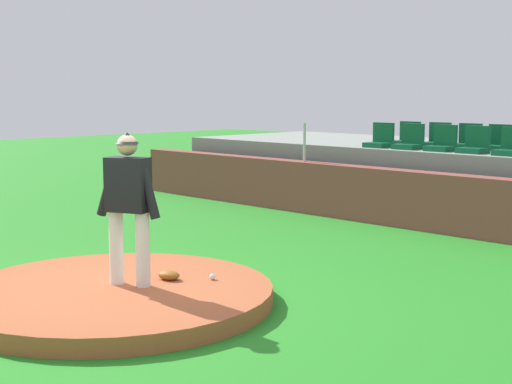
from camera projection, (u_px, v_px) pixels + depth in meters
ground_plane at (115, 304)px, 8.75m from camera, size 60.00×60.00×0.00m
pitchers_mound at (115, 295)px, 8.74m from camera, size 3.72×3.72×0.20m
pitcher at (128, 197)px, 8.67m from camera, size 0.81×0.44×1.81m
baseball at (212, 277)px, 9.05m from camera, size 0.07×0.07×0.07m
fielding_glove at (169, 275)px, 9.06m from camera, size 0.33×0.25×0.11m
brick_barrier at (427, 201)px, 13.39m from camera, size 15.85×0.40×1.05m
fence_post_left at (304, 142)px, 15.34m from camera, size 0.06×0.06×0.80m
bleacher_platform at (497, 181)px, 15.18m from camera, size 14.30×4.13×1.36m
stadium_chair_0 at (380, 140)px, 15.21m from camera, size 0.48×0.44×0.50m
stadium_chair_1 at (410, 141)px, 14.72m from camera, size 0.48×0.44×0.50m
stadium_chair_2 at (442, 143)px, 14.24m from camera, size 0.48×0.44×0.50m
stadium_chair_3 at (475, 145)px, 13.76m from camera, size 0.48×0.44×0.50m
stadium_chair_4 at (512, 147)px, 13.23m from camera, size 0.48×0.44×0.50m
stadium_chair_6 at (407, 138)px, 15.83m from camera, size 0.48×0.44×0.50m
stadium_chair_7 at (437, 139)px, 15.35m from camera, size 0.48×0.44×0.50m
stadium_chair_8 at (468, 141)px, 14.86m from camera, size 0.48×0.44×0.50m
stadium_chair_9 at (498, 142)px, 14.38m from camera, size 0.48×0.44×0.50m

